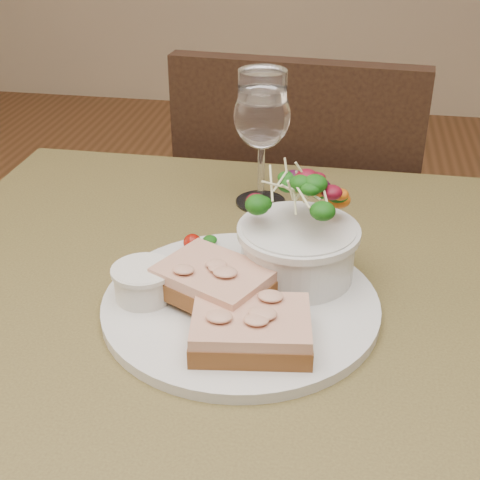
% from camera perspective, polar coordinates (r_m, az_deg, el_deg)
% --- Properties ---
extents(cafe_table, '(0.80, 0.80, 0.75)m').
position_cam_1_polar(cafe_table, '(0.79, -1.15, -11.57)').
color(cafe_table, '#473B1E').
rests_on(cafe_table, ground).
extents(chair_far, '(0.45, 0.45, 0.90)m').
position_cam_1_polar(chair_far, '(1.50, 5.10, -6.34)').
color(chair_far, black).
rests_on(chair_far, ground).
extents(dinner_plate, '(0.30, 0.30, 0.01)m').
position_cam_1_polar(dinner_plate, '(0.72, 0.06, -5.48)').
color(dinner_plate, silver).
rests_on(dinner_plate, cafe_table).
extents(sandwich_front, '(0.13, 0.10, 0.03)m').
position_cam_1_polar(sandwich_front, '(0.65, 0.95, -7.63)').
color(sandwich_front, '#4D2B14').
rests_on(sandwich_front, dinner_plate).
extents(sandwich_back, '(0.14, 0.13, 0.03)m').
position_cam_1_polar(sandwich_back, '(0.70, -2.21, -3.57)').
color(sandwich_back, '#4D2B14').
rests_on(sandwich_back, dinner_plate).
extents(ramekin, '(0.06, 0.06, 0.04)m').
position_cam_1_polar(ramekin, '(0.72, -8.23, -3.48)').
color(ramekin, silver).
rests_on(ramekin, dinner_plate).
extents(salad_bowl, '(0.13, 0.13, 0.13)m').
position_cam_1_polar(salad_bowl, '(0.73, 5.03, 0.97)').
color(salad_bowl, silver).
rests_on(salad_bowl, dinner_plate).
extents(garnish, '(0.05, 0.04, 0.02)m').
position_cam_1_polar(garnish, '(0.80, -3.30, -0.28)').
color(garnish, '#0A3509').
rests_on(garnish, dinner_plate).
extents(wine_glass, '(0.08, 0.08, 0.18)m').
position_cam_1_polar(wine_glass, '(0.90, 1.89, 10.24)').
color(wine_glass, white).
rests_on(wine_glass, cafe_table).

